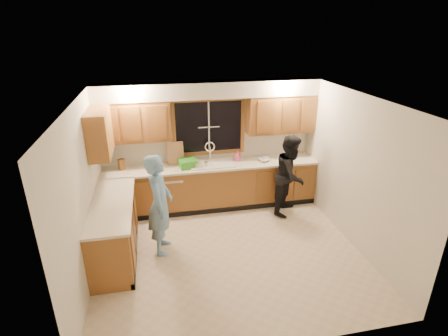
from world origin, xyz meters
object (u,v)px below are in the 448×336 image
at_px(knife_block, 122,164).
at_px(bowl, 264,160).
at_px(sink, 212,167).
at_px(man, 160,204).
at_px(dishwasher, 170,192).
at_px(stove, 111,250).
at_px(dish_crate, 188,163).
at_px(woman, 290,175).
at_px(soap_bottle, 237,156).

height_order(knife_block, bowl, knife_block).
xyz_separation_m(sink, man, (-1.06, -1.30, -0.03)).
bearing_deg(dishwasher, bowl, -0.86).
xyz_separation_m(man, bowl, (2.12, 1.25, 0.11)).
height_order(stove, knife_block, knife_block).
bearing_deg(sink, dish_crate, -174.72).
bearing_deg(woman, man, 145.93).
xyz_separation_m(man, woman, (2.50, 0.78, -0.05)).
xyz_separation_m(sink, stove, (-1.80, -1.82, -0.41)).
distance_m(stove, dish_crate, 2.29).
xyz_separation_m(stove, dish_crate, (1.33, 1.78, 0.55)).
bearing_deg(man, dish_crate, -18.54).
distance_m(stove, man, 0.99).
height_order(sink, bowl, sink).
height_order(sink, stove, sink).
bearing_deg(man, soap_bottle, -42.49).
xyz_separation_m(knife_block, soap_bottle, (2.24, -0.01, 0.00)).
bearing_deg(soap_bottle, dish_crate, -172.60).
bearing_deg(dishwasher, knife_block, 172.67).
distance_m(dish_crate, bowl, 1.53).
distance_m(man, dish_crate, 1.39).
height_order(dish_crate, bowl, dish_crate).
bearing_deg(knife_block, dish_crate, -36.55).
distance_m(dishwasher, stove, 2.04).
relative_size(woman, dish_crate, 4.80).
xyz_separation_m(sink, bowl, (1.06, -0.04, 0.08)).
bearing_deg(dish_crate, dishwasher, 175.65).
bearing_deg(man, knife_block, 31.44).
bearing_deg(woman, bowl, 77.48).
bearing_deg(bowl, stove, -148.11).
relative_size(stove, man, 0.54).
relative_size(sink, dishwasher, 1.05).
height_order(man, knife_block, man).
bearing_deg(dishwasher, woman, -12.32).
distance_m(stove, soap_bottle, 3.08).
bearing_deg(bowl, sink, 177.66).
relative_size(sink, dish_crate, 2.62).
relative_size(sink, woman, 0.55).
xyz_separation_m(dishwasher, bowl, (1.91, -0.03, 0.54)).
relative_size(knife_block, soap_bottle, 0.98).
distance_m(sink, man, 1.68).
bearing_deg(dishwasher, sink, 0.99).
bearing_deg(knife_block, man, -95.27).
bearing_deg(sink, man, -129.20).
distance_m(dishwasher, bowl, 1.99).
height_order(woman, knife_block, woman).
height_order(stove, bowl, bowl).
xyz_separation_m(dish_crate, soap_bottle, (1.01, 0.13, 0.03)).
xyz_separation_m(sink, woman, (1.44, -0.52, -0.08)).
xyz_separation_m(stove, soap_bottle, (2.34, 1.91, 0.57)).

